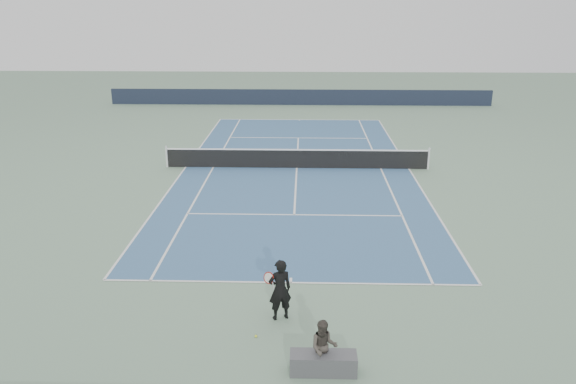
{
  "coord_description": "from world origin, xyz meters",
  "views": [
    {
      "loc": [
        0.35,
        -26.44,
        7.74
      ],
      "look_at": [
        -0.23,
        -6.9,
        1.1
      ],
      "focal_mm": 35.0,
      "sensor_mm": 36.0,
      "label": 1
    }
  ],
  "objects_px": {
    "tennis_net": "(297,158)",
    "spectator_bench": "(323,355)",
    "tennis_player": "(280,290)",
    "tennis_ball": "(256,336)"
  },
  "relations": [
    {
      "from": "tennis_ball",
      "to": "spectator_bench",
      "type": "relative_size",
      "value": 0.05
    },
    {
      "from": "tennis_player",
      "to": "tennis_ball",
      "type": "xyz_separation_m",
      "value": [
        -0.55,
        -0.89,
        -0.79
      ]
    },
    {
      "from": "tennis_player",
      "to": "spectator_bench",
      "type": "relative_size",
      "value": 1.12
    },
    {
      "from": "tennis_player",
      "to": "tennis_ball",
      "type": "bearing_deg",
      "value": -121.59
    },
    {
      "from": "tennis_player",
      "to": "spectator_bench",
      "type": "xyz_separation_m",
      "value": [
        1.05,
        -2.2,
        -0.37
      ]
    },
    {
      "from": "tennis_net",
      "to": "spectator_bench",
      "type": "height_order",
      "value": "spectator_bench"
    },
    {
      "from": "tennis_player",
      "to": "tennis_ball",
      "type": "distance_m",
      "value": 1.32
    },
    {
      "from": "tennis_net",
      "to": "spectator_bench",
      "type": "distance_m",
      "value": 16.02
    },
    {
      "from": "tennis_player",
      "to": "tennis_net",
      "type": "bearing_deg",
      "value": 89.06
    },
    {
      "from": "tennis_ball",
      "to": "tennis_player",
      "type": "bearing_deg",
      "value": 58.41
    }
  ]
}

